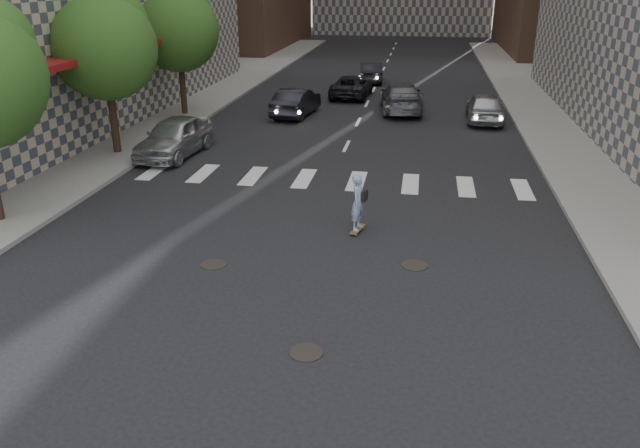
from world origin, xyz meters
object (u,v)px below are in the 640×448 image
Objects in this scene: tree_b at (107,42)px; silver_sedan at (175,137)px; traffic_car_d at (485,107)px; tree_c at (180,27)px; skateboarder at (358,202)px; traffic_car_b at (401,98)px; traffic_car_a at (296,102)px; traffic_car_c at (352,86)px; traffic_car_e at (371,72)px.

silver_sedan is at bearing 3.91° from tree_b.
tree_c is at bearing 5.34° from traffic_car_d.
tree_c reaches higher than skateboarder.
traffic_car_b is at bearing -20.74° from traffic_car_d.
silver_sedan is 9.37m from traffic_car_a.
silver_sedan reaches higher than traffic_car_c.
silver_sedan is at bearing 66.33° from traffic_car_e.
skateboarder is 17.90m from traffic_car_b.
traffic_car_b is (11.53, 2.86, -3.85)m from tree_c.
silver_sedan is 15.81m from traffic_car_c.
silver_sedan is 21.70m from traffic_car_e.
tree_c is (0.00, 8.00, 0.00)m from tree_b.
traffic_car_a reaches higher than traffic_car_e.
tree_c is 1.21× the size of traffic_car_b.
silver_sedan is 1.06× the size of traffic_car_a.
skateboarder reaches higher than traffic_car_c.
silver_sedan is (-8.56, 7.20, -0.12)m from skateboarder.
traffic_car_a is (5.95, 8.86, -3.90)m from tree_b.
skateboarder is 22.06m from traffic_car_c.
traffic_car_b reaches higher than traffic_car_e.
traffic_car_d is at bearing 114.37° from traffic_car_e.
tree_b is at bearing -90.00° from tree_c.
traffic_car_b reaches higher than traffic_car_a.
skateboarder is 0.33× the size of traffic_car_b.
traffic_car_b is 5.14m from traffic_car_c.
traffic_car_a is 0.83× the size of traffic_car_b.
skateboarder is 16.82m from traffic_car_d.
traffic_car_e is (8.98, 12.86, -3.93)m from tree_c.
tree_c reaches higher than traffic_car_e.
skateboarder is 0.37× the size of silver_sedan.
skateboarder is 0.39× the size of traffic_car_d.
tree_b is 13.58m from skateboarder.
traffic_car_d is at bearing 3.74° from tree_c.
tree_c is 11.48m from traffic_car_c.
traffic_car_c is at bearing 111.55° from skateboarder.
tree_c is 3.69× the size of skateboarder.
traffic_car_a is at bearing 8.26° from tree_c.
silver_sedan is 16.16m from traffic_car_d.
traffic_car_b is at bearing 98.10° from traffic_car_e.
tree_b reaches higher than traffic_car_e.
tree_c reaches higher than traffic_car_a.
silver_sedan is at bearing 43.07° from traffic_car_b.
traffic_car_c is 1.07× the size of traffic_car_d.
traffic_car_b is at bearing 102.83° from skateboarder.
traffic_car_d is at bearing 144.92° from traffic_car_c.
traffic_car_c is at bearing -35.63° from traffic_car_d.
traffic_car_d is at bearing 151.03° from traffic_car_b.
tree_b is 1.21× the size of traffic_car_b.
traffic_car_a is 0.93× the size of traffic_car_c.
tree_c is at bearing 41.76° from traffic_car_c.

